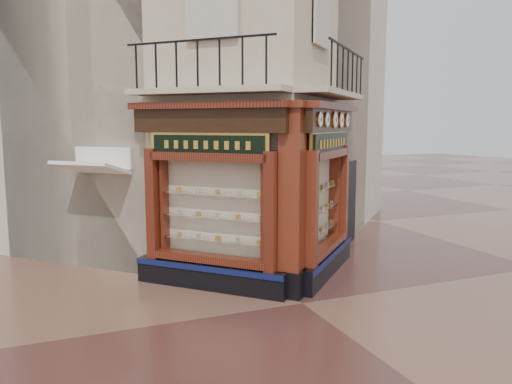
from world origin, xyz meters
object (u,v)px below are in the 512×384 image
corner_pilaster (292,203)px  clock_d (341,120)px  clock_c (335,120)px  clock_e (347,120)px  clock_a (320,119)px  signboard_left (207,145)px  awning (95,276)px  signboard_right (330,143)px  clock_b (327,120)px

corner_pilaster → clock_d: 2.85m
clock_c → clock_e: (0.87, 0.87, 0.00)m
clock_e → clock_a: bearing=180.0°
signboard_left → corner_pilaster: bearing=-169.8°
corner_pilaster → clock_e: bearing=-8.4°
clock_e → corner_pilaster: bearing=171.6°
clock_d → corner_pilaster: bearing=169.3°
awning → signboard_left: signboard_left is taller
clock_d → signboard_left: size_ratio=0.19×
clock_d → signboard_right: size_ratio=0.17×
clock_a → signboard_right: (0.86, 1.02, -0.52)m
corner_pilaster → clock_a: size_ratio=12.97×
clock_a → clock_b: bearing=0.0°
clock_a → awning: 6.33m
clock_b → clock_c: 0.69m
clock_e → signboard_left: 3.91m
clock_e → signboard_right: size_ratio=0.16×
clock_e → signboard_right: (-0.88, -0.73, -0.52)m
corner_pilaster → clock_d: bearing=-10.7°
clock_a → clock_d: 1.84m
clock_c → signboard_left: clock_c is taller
clock_b → signboard_left: (-2.45, 0.63, -0.52)m
signboard_left → signboard_right: (2.92, 0.00, 0.00)m
awning → signboard_right: 6.30m
clock_a → clock_e: (1.75, 1.75, 0.00)m
corner_pilaster → clock_b: size_ratio=12.44×
clock_c → signboard_right: (-0.01, 0.14, -0.52)m
clock_e → signboard_left: (-3.81, -0.73, -0.52)m
clock_a → clock_b: (0.38, 0.38, -0.00)m
clock_c → clock_b: bearing=-180.0°
clock_d → signboard_left: 3.42m
clock_e → awning: bearing=123.6°
clock_b → clock_e: clock_e is taller
signboard_left → clock_d: bearing=-130.1°
clock_a → clock_c: 1.24m
clock_a → corner_pilaster: bearing=134.6°
corner_pilaster → clock_e: 3.37m
corner_pilaster → awning: (-3.66, 2.96, -1.95)m
clock_c → signboard_left: size_ratio=0.19×
signboard_left → clock_c: bearing=-137.8°
signboard_left → clock_e: bearing=-124.2°
signboard_left → awning: bearing=3.6°
clock_a → signboard_left: size_ratio=0.15×
clock_e → signboard_right: 1.26m
clock_c → awning: (-5.14, 2.09, -3.62)m
clock_a → clock_d: size_ratio=0.82×
clock_a → clock_c: (0.88, 0.88, 0.00)m
clock_d → signboard_left: bearing=139.9°
clock_c → awning: bearing=112.9°
awning → clock_c: bearing=-157.1°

